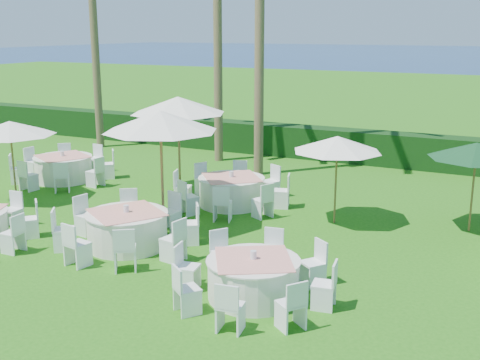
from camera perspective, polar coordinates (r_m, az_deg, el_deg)
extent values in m
plane|color=#1E6210|center=(13.50, -11.72, -7.41)|extent=(120.00, 120.00, 0.00)
cube|color=black|center=(23.59, 6.25, 3.61)|extent=(34.00, 1.00, 1.20)
cube|color=white|center=(14.44, -20.78, -4.75)|extent=(0.43, 0.43, 0.89)
cube|color=white|center=(15.33, -19.35, -3.54)|extent=(0.58, 0.58, 0.89)
cube|color=white|center=(16.24, -20.83, -2.70)|extent=(0.43, 0.43, 0.89)
cylinder|color=silver|center=(14.10, -10.64, -4.70)|extent=(1.82, 1.82, 0.79)
cylinder|color=silver|center=(13.98, -10.71, -3.12)|extent=(1.90, 1.90, 0.03)
cube|color=#E38B7B|center=(13.97, -10.72, -3.03)|extent=(2.03, 2.03, 0.01)
cylinder|color=silver|center=(13.95, -10.73, -2.69)|extent=(0.13, 0.13, 0.17)
cube|color=white|center=(14.09, -4.85, -4.18)|extent=(0.62, 0.62, 0.95)
cube|color=white|center=(15.03, -6.70, -3.04)|extent=(0.51, 0.51, 0.95)
cube|color=white|center=(15.43, -10.49, -2.72)|extent=(0.62, 0.62, 0.95)
cube|color=white|center=(15.11, -14.35, -3.30)|extent=(0.51, 0.51, 0.95)
cube|color=white|center=(14.21, -16.40, -4.56)|extent=(0.62, 0.62, 0.95)
cube|color=white|center=(13.21, -15.17, -5.90)|extent=(0.51, 0.51, 0.95)
cube|color=white|center=(12.74, -10.85, -6.41)|extent=(0.62, 0.62, 0.95)
cube|color=white|center=(13.12, -6.38, -5.62)|extent=(0.51, 0.51, 0.95)
cylinder|color=silver|center=(11.33, 1.27, -9.41)|extent=(1.69, 1.69, 0.73)
cylinder|color=silver|center=(11.18, 1.28, -7.63)|extent=(1.76, 1.76, 0.03)
cube|color=#E38B7B|center=(11.17, 1.28, -7.52)|extent=(1.87, 1.87, 0.01)
cylinder|color=silver|center=(11.14, 1.28, -7.11)|extent=(0.12, 0.12, 0.16)
cube|color=white|center=(11.03, 7.96, -9.81)|extent=(0.47, 0.47, 0.88)
cube|color=white|center=(11.94, 6.91, -7.86)|extent=(0.58, 0.58, 0.88)
cube|color=white|center=(12.48, 3.02, -6.77)|extent=(0.47, 0.47, 0.88)
cube|color=white|center=(12.39, -1.65, -6.91)|extent=(0.58, 0.58, 0.88)
cube|color=white|center=(11.72, -5.00, -8.25)|extent=(0.47, 0.47, 0.88)
cube|color=white|center=(10.79, -5.03, -10.30)|extent=(0.58, 0.58, 0.88)
cube|color=white|center=(10.16, -0.92, -11.87)|extent=(0.47, 0.47, 0.88)
cube|color=white|center=(10.26, 4.85, -11.63)|extent=(0.58, 0.58, 0.88)
cylinder|color=silver|center=(20.65, -16.40, 1.01)|extent=(1.83, 1.83, 0.79)
cylinder|color=silver|center=(20.56, -16.48, 2.11)|extent=(1.90, 1.90, 0.03)
cube|color=#E38B7B|center=(20.56, -16.48, 2.18)|extent=(1.99, 1.99, 0.01)
cylinder|color=silver|center=(20.54, -16.50, 2.41)|extent=(0.13, 0.13, 0.17)
cube|color=white|center=(20.61, -12.45, 1.46)|extent=(0.63, 0.63, 0.95)
cube|color=white|center=(21.59, -13.64, 1.97)|extent=(0.48, 0.48, 0.95)
cube|color=white|center=(22.03, -16.28, 2.03)|extent=(0.63, 0.63, 0.95)
cube|color=white|center=(21.69, -18.97, 1.64)|extent=(0.48, 0.48, 0.95)
cube|color=white|center=(20.75, -20.34, 0.99)|extent=(0.63, 0.63, 0.95)
cube|color=white|center=(19.73, -19.44, 0.41)|extent=(0.48, 0.48, 0.95)
cube|color=white|center=(19.24, -16.57, 0.30)|extent=(0.63, 0.63, 0.95)
cube|color=white|center=(19.62, -13.58, 0.76)|extent=(0.48, 0.48, 0.95)
cylinder|color=silver|center=(17.06, -0.81, -1.13)|extent=(1.82, 1.82, 0.79)
cylinder|color=silver|center=(16.95, -0.82, 0.19)|extent=(1.89, 1.89, 0.03)
cube|color=#E38B7B|center=(16.95, -0.82, 0.27)|extent=(2.06, 2.06, 0.01)
cylinder|color=silver|center=(16.93, -0.82, 0.55)|extent=(0.13, 0.13, 0.17)
cube|color=white|center=(16.87, 3.94, -1.06)|extent=(0.55, 0.55, 0.95)
cube|color=white|center=(17.87, 2.89, -0.17)|extent=(0.60, 0.60, 0.95)
cube|color=white|center=(18.39, -0.09, 0.27)|extent=(0.55, 0.55, 0.95)
cube|color=white|center=(18.17, -3.41, 0.07)|extent=(0.60, 0.60, 0.95)
cube|color=white|center=(17.32, -5.45, -0.68)|extent=(0.55, 0.55, 0.95)
cube|color=white|center=(16.28, -4.88, -1.64)|extent=(0.60, 0.60, 0.95)
cube|color=white|center=(15.69, -1.67, -2.20)|extent=(0.55, 0.55, 0.95)
cube|color=white|center=(15.94, 2.15, -1.94)|extent=(0.60, 0.60, 0.95)
cylinder|color=brown|center=(18.63, -20.71, 1.56)|extent=(0.05, 0.05, 2.24)
cone|color=white|center=(18.45, -20.98, 4.62)|extent=(2.57, 2.57, 0.40)
sphere|color=brown|center=(18.43, -21.02, 5.04)|extent=(0.09, 0.09, 0.09)
cylinder|color=brown|center=(15.02, -7.41, 0.72)|extent=(0.07, 0.07, 2.86)
cone|color=white|center=(14.78, -7.57, 5.58)|extent=(2.84, 2.84, 0.52)
sphere|color=brown|center=(14.75, -7.59, 6.26)|extent=(0.11, 0.11, 0.11)
cylinder|color=brown|center=(18.38, -5.79, 3.16)|extent=(0.07, 0.07, 2.81)
cone|color=white|center=(18.18, -5.89, 7.09)|extent=(2.88, 2.88, 0.51)
sphere|color=brown|center=(18.16, -5.91, 7.63)|extent=(0.11, 0.11, 0.11)
cylinder|color=brown|center=(15.53, 9.07, -0.17)|extent=(0.05, 0.05, 2.19)
cone|color=white|center=(15.31, 9.21, 3.40)|extent=(2.27, 2.27, 0.39)
sphere|color=brown|center=(15.29, 9.23, 3.90)|extent=(0.09, 0.09, 0.09)
cylinder|color=brown|center=(15.77, 21.20, -0.82)|extent=(0.05, 0.05, 2.15)
cone|color=#113E1E|center=(15.56, 21.52, 2.62)|extent=(2.29, 2.29, 0.39)
sphere|color=brown|center=(15.54, 21.56, 3.11)|extent=(0.09, 0.09, 0.09)
cylinder|color=brown|center=(25.86, -13.76, 15.11)|extent=(0.32, 0.32, 10.97)
cylinder|color=brown|center=(22.48, -2.11, 12.28)|extent=(0.32, 0.32, 8.31)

